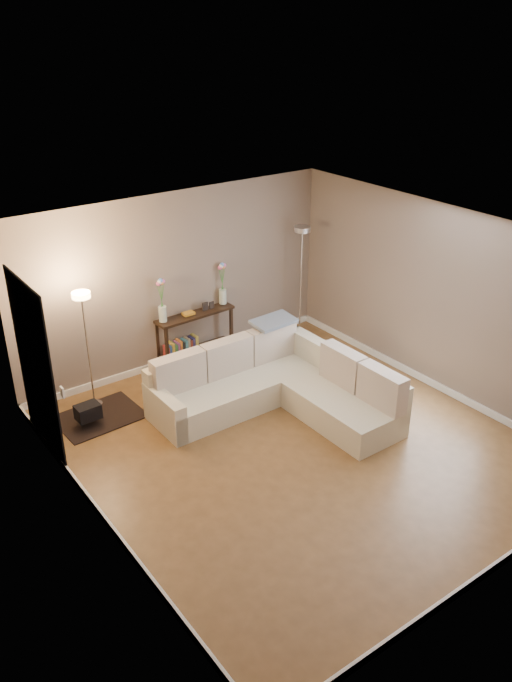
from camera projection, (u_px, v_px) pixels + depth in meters
floor at (294, 444)px, 8.19m from camera, size 5.00×5.50×0.01m
ceiling at (300, 241)px, 7.04m from camera, size 5.00×5.50×0.01m
wall_back at (176, 280)px, 9.61m from camera, size 5.00×0.02×2.60m
wall_front at (503, 470)px, 5.61m from camera, size 5.00×0.02×2.60m
wall_left at (92, 421)px, 6.29m from camera, size 0.02×5.50×2.60m
wall_right at (441, 300)px, 8.94m from camera, size 0.02×5.50×2.60m
baseboard_back at (182, 357)px, 10.15m from camera, size 5.00×0.03×0.10m
baseboard_front at (479, 578)px, 6.18m from camera, size 5.00×0.03×0.10m
baseboard_left at (107, 522)px, 6.86m from camera, size 0.03×5.50×0.10m
baseboard_right at (429, 382)px, 9.48m from camera, size 0.03×5.50×0.10m
doorway at (36, 369)px, 7.63m from camera, size 0.02×1.20×2.20m
switch_plate at (62, 392)px, 6.97m from camera, size 0.02×0.08×0.12m
sectional_sofa at (275, 386)px, 8.84m from camera, size 2.47×2.37×0.87m
throw_blanket at (274, 321)px, 9.24m from camera, size 0.64×0.39×0.08m
console_table at (191, 335)px, 9.98m from camera, size 1.27×0.39×0.77m
leaning_mirror at (187, 287)px, 9.83m from camera, size 0.89×0.08×0.69m
table_decor at (195, 311)px, 9.83m from camera, size 0.53×0.12×0.13m
flower_vase_left at (162, 303)px, 9.45m from camera, size 0.14×0.12×0.66m
flower_vase_right at (222, 286)px, 10.04m from camera, size 0.14×0.12×0.66m
floor_lamp_lit at (85, 327)px, 8.49m from camera, size 0.24×0.24×1.65m
floor_lamp_unlit at (301, 260)px, 10.44m from camera, size 0.27×0.27×1.83m
charcoal_rug at (99, 417)px, 8.73m from camera, size 1.11×0.86×0.01m
black_bag at (88, 412)px, 8.47m from camera, size 0.31×0.23×0.20m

